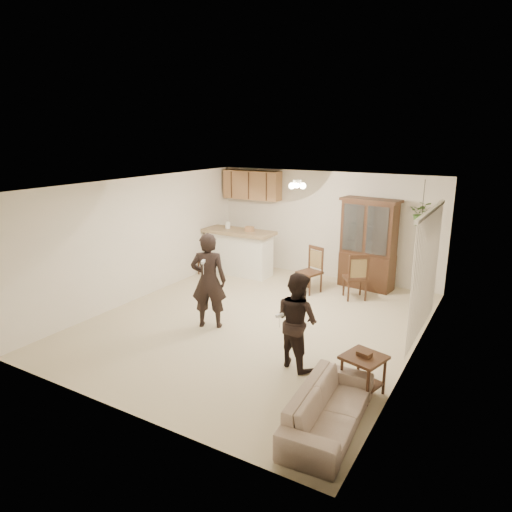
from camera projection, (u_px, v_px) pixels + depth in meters
The scene contains 23 objects.
floor at pixel (256, 321), 8.36m from camera, with size 6.50×6.50×0.00m, color beige.
ceiling at pixel (256, 185), 7.71m from camera, with size 5.50×6.50×0.02m, color silver.
wall_back at pixel (325, 225), 10.75m from camera, with size 5.50×0.02×2.50m, color white.
wall_front at pixel (117, 318), 5.33m from camera, with size 5.50×0.02×2.50m, color white.
wall_left at pixel (141, 238), 9.37m from camera, with size 0.02×6.50×2.50m, color white.
wall_right at pixel (418, 280), 6.70m from camera, with size 0.02×6.50×2.50m, color white.
breakfast_bar at pixel (239, 254), 11.09m from camera, with size 1.60×0.55×1.00m, color white.
bar_top at pixel (239, 232), 10.95m from camera, with size 1.75×0.70×0.08m, color #9D845E.
upper_cabinets at pixel (252, 185), 11.30m from camera, with size 1.50×0.34×0.70m, color #956941.
vertical_blinds at pixel (426, 274), 7.51m from camera, with size 0.06×2.30×2.10m, color silver, non-canonical shape.
ceiling_fixture at pixel (297, 184), 8.64m from camera, with size 0.36×0.36×0.20m, color #F7E0B9, non-canonical shape.
hanging_plant at pixel (422, 213), 8.77m from camera, with size 0.43×0.37×0.48m, color #2D5120.
plant_cord at pixel (424, 196), 8.69m from camera, with size 0.01×0.01×0.65m, color black.
sofa at pixel (329, 399), 5.27m from camera, with size 1.87×0.73×0.73m, color beige.
adult at pixel (209, 278), 7.94m from camera, with size 0.66×0.43×1.80m, color black.
child at pixel (297, 323), 6.61m from camera, with size 0.66×0.51×1.35m, color black.
china_hutch at pixel (368, 245), 9.97m from camera, with size 1.32×0.64×1.99m.
side_table at pixel (363, 374), 5.97m from camera, with size 0.61×0.61×0.61m.
chair_bar at pixel (208, 264), 11.13m from camera, with size 0.45×0.45×0.92m.
chair_hutch_left at pixel (309, 280), 9.86m from camera, with size 0.56×0.56×0.99m.
chair_hutch_right at pixel (355, 285), 9.48m from camera, with size 0.61×0.61×0.99m.
controller_adult at pixel (203, 262), 7.45m from camera, with size 0.05×0.15×0.05m, color white.
controller_child at pixel (280, 315), 6.36m from camera, with size 0.04×0.12×0.04m, color white.
Camera 1 is at (3.90, -6.71, 3.34)m, focal length 32.00 mm.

